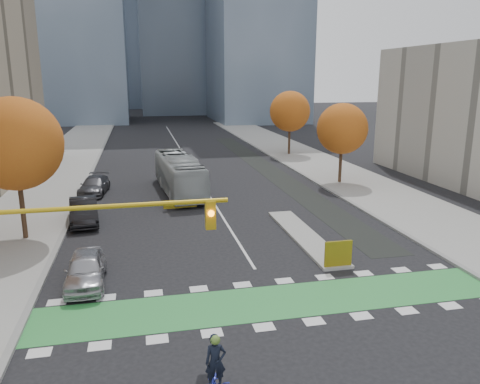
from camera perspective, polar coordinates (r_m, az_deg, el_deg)
name	(u,v)px	position (r m, az deg, el deg)	size (l,w,h in m)	color
ground	(286,319)	(19.05, 5.63, -15.18)	(300.00, 300.00, 0.00)	black
sidewalk_west	(28,205)	(37.87, -24.39, -1.40)	(7.00, 120.00, 0.15)	gray
sidewalk_east	(365,187)	(41.46, 15.03, 0.62)	(7.00, 120.00, 0.15)	gray
curb_west	(78,202)	(37.26, -19.13, -1.15)	(0.30, 120.00, 0.16)	gray
curb_east	(327,189)	(40.00, 10.57, 0.39)	(0.30, 120.00, 0.16)	gray
bike_crossing	(275,302)	(20.31, 4.31, -13.18)	(20.00, 3.00, 0.01)	#2D8B3D
centre_line	(185,156)	(56.82, -6.77, 4.41)	(0.15, 70.00, 0.01)	silver
bike_lane_paint	(267,169)	(48.45, 3.28, 2.85)	(2.50, 50.00, 0.01)	black
median_island	(304,236)	(28.03, 7.84, -5.33)	(1.60, 10.00, 0.16)	gray
hazard_board	(338,254)	(23.61, 11.89, -7.36)	(1.40, 0.12, 1.30)	yellow
tree_west	(15,144)	(28.84, -25.73, 5.30)	(5.20, 5.20, 8.22)	#332114
tree_east_near	(342,129)	(41.80, 12.35, 7.54)	(4.40, 4.40, 7.08)	#332114
tree_east_far	(290,111)	(56.81, 6.11, 9.75)	(4.80, 4.80, 7.65)	#332114
traffic_signal_west	(61,241)	(16.37, -20.98, -5.58)	(8.53, 0.56, 5.20)	#BF9914
cyclist	(216,380)	(14.55, -2.97, -21.93)	(0.73, 1.89, 2.15)	#212A9A
bus	(179,174)	(38.43, -7.41, 2.19)	(2.58, 11.01, 3.07)	#AEB4B6
parked_car_a	(86,269)	(22.64, -18.31, -8.92)	(1.73, 4.30, 1.46)	#A5A5AB
parked_car_b	(84,211)	(31.86, -18.51, -2.22)	(1.69, 4.84, 1.59)	black
parked_car_c	(94,185)	(39.60, -17.34, 0.77)	(1.94, 4.78, 1.39)	#47464B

